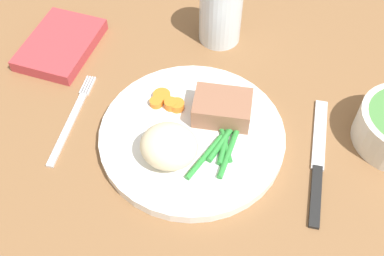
{
  "coord_description": "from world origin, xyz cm",
  "views": [
    {
      "loc": [
        9.94,
        -40.68,
        54.61
      ],
      "look_at": [
        1.99,
        -3.77,
        4.6
      ],
      "focal_mm": 43.68,
      "sensor_mm": 36.0,
      "label": 1
    }
  ],
  "objects_px": {
    "napkin": "(61,45)",
    "dinner_plate": "(192,136)",
    "meat_portion": "(223,107)",
    "water_glass": "(220,16)",
    "knife": "(318,162)",
    "fork": "(72,119)"
  },
  "relations": [
    {
      "from": "meat_portion",
      "to": "napkin",
      "type": "relative_size",
      "value": 0.56
    },
    {
      "from": "dinner_plate",
      "to": "napkin",
      "type": "bearing_deg",
      "value": 151.64
    },
    {
      "from": "fork",
      "to": "napkin",
      "type": "bearing_deg",
      "value": 117.96
    },
    {
      "from": "fork",
      "to": "water_glass",
      "type": "distance_m",
      "value": 0.28
    },
    {
      "from": "knife",
      "to": "napkin",
      "type": "bearing_deg",
      "value": 164.17
    },
    {
      "from": "knife",
      "to": "napkin",
      "type": "relative_size",
      "value": 1.47
    },
    {
      "from": "water_glass",
      "to": "dinner_plate",
      "type": "bearing_deg",
      "value": -90.0
    },
    {
      "from": "fork",
      "to": "napkin",
      "type": "height_order",
      "value": "napkin"
    },
    {
      "from": "dinner_plate",
      "to": "fork",
      "type": "distance_m",
      "value": 0.18
    },
    {
      "from": "meat_portion",
      "to": "water_glass",
      "type": "relative_size",
      "value": 0.77
    },
    {
      "from": "knife",
      "to": "napkin",
      "type": "height_order",
      "value": "napkin"
    },
    {
      "from": "napkin",
      "to": "dinner_plate",
      "type": "bearing_deg",
      "value": -28.36
    },
    {
      "from": "napkin",
      "to": "knife",
      "type": "bearing_deg",
      "value": -17.91
    },
    {
      "from": "fork",
      "to": "napkin",
      "type": "xyz_separation_m",
      "value": [
        -0.07,
        0.13,
        0.01
      ]
    },
    {
      "from": "dinner_plate",
      "to": "meat_portion",
      "type": "bearing_deg",
      "value": 49.4
    },
    {
      "from": "dinner_plate",
      "to": "knife",
      "type": "distance_m",
      "value": 0.17
    },
    {
      "from": "fork",
      "to": "knife",
      "type": "distance_m",
      "value": 0.35
    },
    {
      "from": "dinner_plate",
      "to": "fork",
      "type": "relative_size",
      "value": 1.53
    },
    {
      "from": "dinner_plate",
      "to": "napkin",
      "type": "relative_size",
      "value": 1.82
    },
    {
      "from": "dinner_plate",
      "to": "water_glass",
      "type": "xyz_separation_m",
      "value": [
        0.0,
        0.21,
        0.04
      ]
    },
    {
      "from": "knife",
      "to": "water_glass",
      "type": "relative_size",
      "value": 2.01
    },
    {
      "from": "fork",
      "to": "water_glass",
      "type": "bearing_deg",
      "value": 51.7
    }
  ]
}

